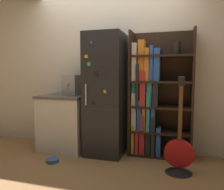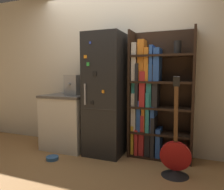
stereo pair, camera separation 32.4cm
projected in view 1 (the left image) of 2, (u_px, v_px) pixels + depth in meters
ground_plane at (102, 157)px, 3.21m from camera, size 16.00×16.00×0.00m
wall_back at (112, 69)px, 3.54m from camera, size 8.00×0.05×2.60m
refrigerator at (106, 95)px, 3.28m from camera, size 0.55×0.60×1.81m
bookshelf at (152, 98)px, 3.23m from camera, size 0.90×0.34×1.83m
kitchen_counter at (65, 122)px, 3.51m from camera, size 0.73×0.61×0.88m
espresso_machine at (71, 85)px, 3.45m from camera, size 0.23×0.29×0.32m
guitar at (179, 159)px, 2.68m from camera, size 0.37×0.33×1.19m
pet_bowl at (53, 160)px, 3.02m from camera, size 0.18×0.18×0.05m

